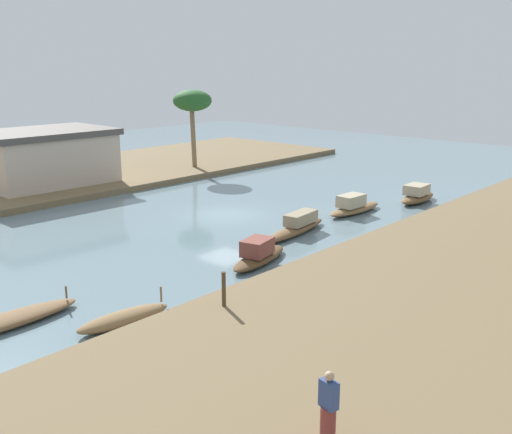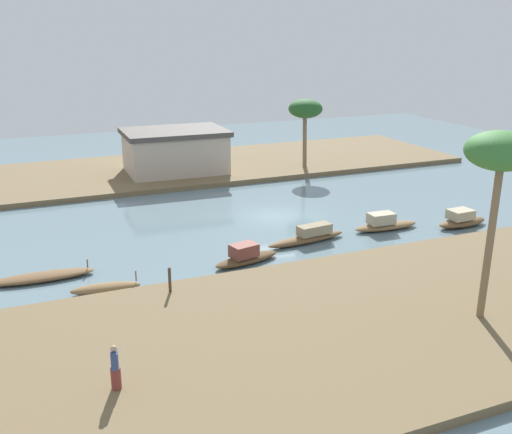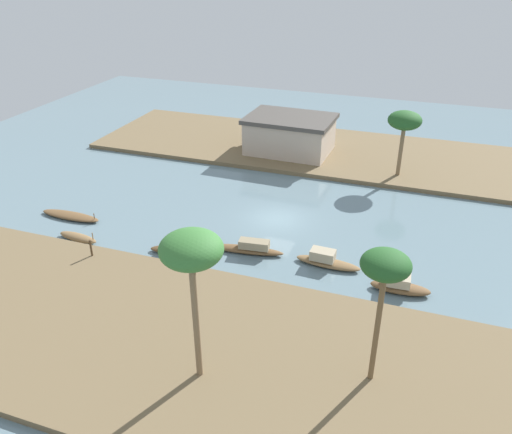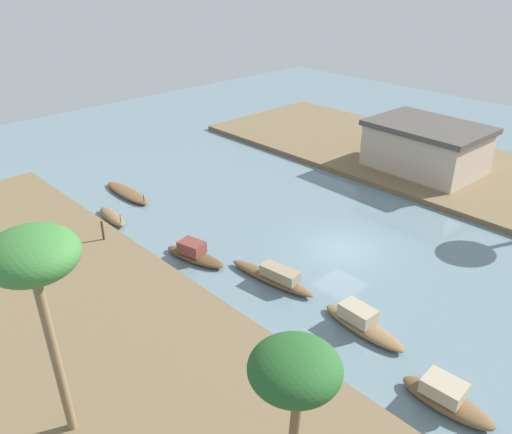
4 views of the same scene
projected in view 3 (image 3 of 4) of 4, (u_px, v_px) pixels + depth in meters
The scene contains 14 objects.
river_water at pixel (277, 219), 40.79m from camera, with size 77.99×77.99×0.00m, color slate.
riverbank_left at pixel (189, 346), 27.65m from camera, with size 46.73×13.86×0.40m, color brown.
riverbank_right at pixel (322, 150), 53.76m from camera, with size 46.73×13.86×0.40m, color brown.
sampan_foreground at pixel (70, 216), 40.92m from camera, with size 5.17×1.30×0.78m.
sampan_with_red_awning at pixel (326, 260), 34.75m from camera, with size 4.40×1.30×1.11m.
sampan_downstream_large at pixel (399, 285), 32.14m from camera, with size 3.70×1.39×1.13m.
sampan_open_hull at pixel (177, 248), 36.22m from camera, with size 4.08×1.95×1.10m.
sampan_midstream at pixel (249, 248), 36.21m from camera, with size 5.33×1.57×1.01m.
sampan_with_tall_canopy at pixel (78, 237), 37.82m from camera, with size 3.38×1.27×0.96m.
mooring_post at pixel (91, 248), 35.02m from camera, with size 0.14×0.14×1.20m, color #4C3823.
palm_tree_left_near at pixel (191, 253), 22.36m from camera, with size 2.82×2.82×7.92m.
palm_tree_left_far at pixel (385, 269), 22.67m from camera, with size 2.24×2.24×7.01m.
palm_tree_right_tall at pixel (405, 122), 45.40m from camera, with size 2.94×2.94×5.88m.
riverside_building at pixel (290, 134), 52.21m from camera, with size 8.65×6.38×3.57m.
Camera 3 is at (10.45, -34.54, 19.09)m, focal length 36.73 mm.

